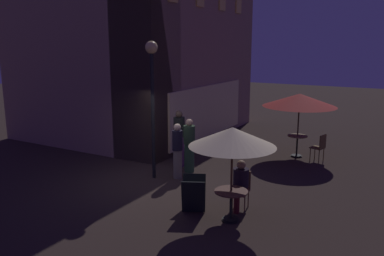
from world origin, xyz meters
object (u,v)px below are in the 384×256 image
at_px(patio_umbrella_1, 300,100).
at_px(patron_standing_1, 189,146).
at_px(patron_seated_0, 240,182).
at_px(patio_umbrella_0, 232,137).
at_px(cafe_chair_0, 242,186).
at_px(street_lamp_near_corner, 152,79).
at_px(patron_standing_2, 177,151).
at_px(menu_sandwich_board, 194,194).
at_px(cafe_chair_1, 320,146).
at_px(patron_standing_3, 179,138).
at_px(cafe_table_1, 297,142).
at_px(cafe_table_0, 231,199).

distance_m(patio_umbrella_1, patron_standing_1, 4.32).
bearing_deg(patron_seated_0, patio_umbrella_0, 0.00).
bearing_deg(cafe_chair_0, street_lamp_near_corner, -109.18).
distance_m(street_lamp_near_corner, cafe_chair_0, 4.01).
bearing_deg(patron_standing_2, cafe_chair_0, -60.59).
distance_m(menu_sandwich_board, cafe_chair_1, 5.90).
bearing_deg(patron_standing_1, patron_standing_3, -178.63).
height_order(cafe_table_1, patio_umbrella_1, patio_umbrella_1).
bearing_deg(patio_umbrella_0, cafe_chair_0, 5.88).
height_order(menu_sandwich_board, cafe_table_1, menu_sandwich_board).
distance_m(cafe_table_0, patio_umbrella_0, 1.41).
height_order(street_lamp_near_corner, menu_sandwich_board, street_lamp_near_corner).
xyz_separation_m(cafe_table_0, patron_seated_0, (0.69, 0.07, 0.17)).
distance_m(cafe_table_0, cafe_chair_1, 5.71).
bearing_deg(cafe_chair_0, patron_standing_1, -130.75).
bearing_deg(patio_umbrella_0, patron_standing_3, 47.19).
distance_m(street_lamp_near_corner, patio_umbrella_0, 3.71).
xyz_separation_m(cafe_table_0, patron_standing_3, (2.91, 3.14, 0.40)).
xyz_separation_m(street_lamp_near_corner, patron_seated_0, (-0.88, -3.14, -2.25)).
xyz_separation_m(patio_umbrella_0, patron_seated_0, (0.69, 0.07, -1.24)).
bearing_deg(menu_sandwich_board, cafe_chair_0, -74.05).
xyz_separation_m(patron_seated_0, patron_standing_1, (1.86, 2.48, 0.15)).
distance_m(patron_seated_0, patron_standing_1, 3.11).
distance_m(cafe_table_1, patio_umbrella_1, 1.48).
bearing_deg(patio_umbrella_1, cafe_chair_1, -105.23).
height_order(street_lamp_near_corner, cafe_table_0, street_lamp_near_corner).
height_order(patio_umbrella_0, patron_standing_3, patio_umbrella_0).
distance_m(cafe_table_1, cafe_chair_1, 0.86).
bearing_deg(patron_standing_2, cafe_table_1, 20.56).
relative_size(street_lamp_near_corner, patio_umbrella_0, 1.85).
height_order(patio_umbrella_0, cafe_chair_0, patio_umbrella_0).
distance_m(street_lamp_near_corner, patron_standing_2, 2.21).
xyz_separation_m(cafe_chair_0, cafe_chair_1, (4.84, -0.83, 0.03)).
bearing_deg(menu_sandwich_board, street_lamp_near_corner, 29.64).
bearing_deg(cafe_chair_0, cafe_chair_1, 164.38).
relative_size(street_lamp_near_corner, cafe_chair_1, 4.25).
xyz_separation_m(cafe_table_1, patio_umbrella_1, (0.00, -0.00, 1.48)).
height_order(patio_umbrella_1, patron_standing_3, patio_umbrella_1).
distance_m(cafe_table_1, patio_umbrella_0, 6.05).
height_order(patron_seated_0, patron_standing_2, patron_standing_2).
bearing_deg(cafe_chair_1, cafe_table_1, -0.00).
distance_m(menu_sandwich_board, patron_standing_3, 3.64).
distance_m(patio_umbrella_0, patron_seated_0, 1.42).
bearing_deg(patron_standing_2, street_lamp_near_corner, 168.64).
xyz_separation_m(cafe_chair_0, patron_seated_0, (-0.14, -0.01, 0.16)).
distance_m(menu_sandwich_board, cafe_table_1, 5.93).
distance_m(cafe_chair_1, patron_standing_3, 4.78).
bearing_deg(patron_standing_1, cafe_table_1, 86.66).
xyz_separation_m(street_lamp_near_corner, cafe_table_1, (4.33, -3.12, -2.40)).
xyz_separation_m(patio_umbrella_1, patron_standing_3, (-2.98, 3.06, -1.09)).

